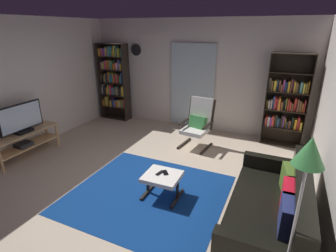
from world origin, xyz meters
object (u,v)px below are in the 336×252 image
leather_sofa (272,212)px  tv_remote (160,173)px  floor_lamp_by_sofa (306,171)px  television (21,119)px  lounge_armchair (198,122)px  cell_phone (165,173)px  bookshelf_near_sofa (286,102)px  ottoman (162,179)px  tv_stand (25,141)px  bookshelf_near_tv (114,80)px  wall_clock (136,50)px

leather_sofa → tv_remote: bearing=174.8°
leather_sofa → floor_lamp_by_sofa: 1.42m
television → lounge_armchair: television is taller
tv_remote → cell_phone: bearing=47.8°
cell_phone → bookshelf_near_sofa: bearing=22.5°
ottoman → cell_phone: cell_phone is taller
lounge_armchair → floor_lamp_by_sofa: 3.59m
tv_stand → bookshelf_near_tv: (0.20, 2.70, 0.74)m
tv_stand → ottoman: tv_stand is taller
tv_stand → television: television is taller
ottoman → cell_phone: bearing=75.1°
cell_phone → wall_clock: size_ratio=0.48×
bookshelf_near_tv → tv_remote: bookshelf_near_tv is taller
bookshelf_near_tv → wall_clock: 1.01m
ottoman → tv_remote: 0.09m
leather_sofa → cell_phone: bearing=172.8°
ottoman → cell_phone: (0.02, 0.07, 0.07)m
leather_sofa → floor_lamp_by_sofa: floor_lamp_by_sofa is taller
lounge_armchair → wall_clock: 2.62m
television → lounge_armchair: 3.43m
cell_phone → leather_sofa: bearing=-46.3°
tv_stand → lounge_armchair: 3.43m
floor_lamp_by_sofa → wall_clock: (-3.83, 3.99, 0.46)m
leather_sofa → lounge_armchair: size_ratio=1.86×
bookshelf_near_sofa → cell_phone: 3.16m
floor_lamp_by_sofa → cell_phone: bearing=146.6°
television → lounge_armchair: size_ratio=0.86×
bookshelf_near_sofa → lounge_armchair: size_ratio=1.88×
bookshelf_near_tv → leather_sofa: (4.29, -2.89, -0.77)m
tv_remote → bookshelf_near_sofa: bearing=73.7°
bookshelf_near_sofa → leather_sofa: (0.02, -2.93, -0.62)m
tv_stand → cell_phone: bearing=-0.1°
ottoman → tv_stand: bearing=178.7°
tv_stand → lounge_armchair: (2.85, 1.89, 0.20)m
wall_clock → bookshelf_near_sofa: bearing=-2.4°
lounge_armchair → floor_lamp_by_sofa: (1.79, -2.99, 0.86)m
bookshelf_near_tv → wall_clock: bookshelf_near_tv is taller
bookshelf_near_sofa → tv_remote: 3.24m
television → cell_phone: size_ratio=6.30×
bookshelf_near_tv → lounge_armchair: 2.82m
cell_phone → television: bearing=140.7°
television → wall_clock: bearing=74.2°
tv_stand → ottoman: 2.97m
tv_stand → bookshelf_near_sofa: bearing=31.5°
television → wall_clock: 3.18m
floor_lamp_by_sofa → television: bearing=166.6°
tv_stand → ottoman: size_ratio=2.53×
lounge_armchair → ottoman: size_ratio=1.92×
tv_remote → floor_lamp_by_sofa: (1.73, -1.05, 1.02)m
lounge_armchair → tv_remote: bearing=-88.2°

